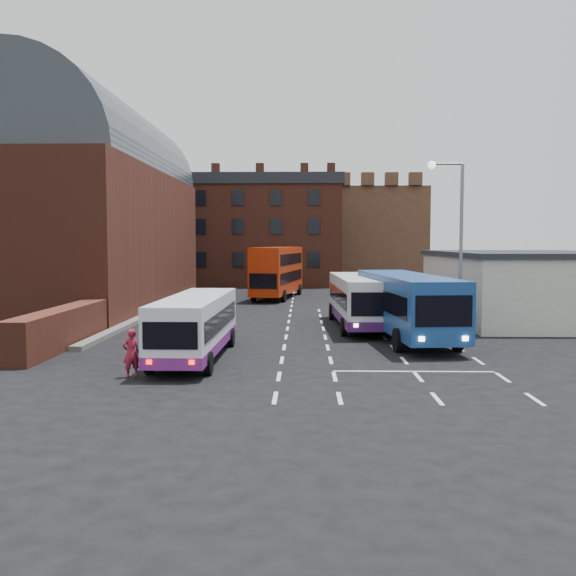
{
  "coord_description": "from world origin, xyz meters",
  "views": [
    {
      "loc": [
        0.86,
        -26.77,
        4.82
      ],
      "look_at": [
        0.0,
        10.0,
        2.2
      ],
      "focal_mm": 40.0,
      "sensor_mm": 36.0,
      "label": 1
    }
  ],
  "objects_px": {
    "bus_red_double": "(277,271)",
    "street_lamp": "(455,233)",
    "pedestrian_beige": "(167,349)",
    "bus_blue": "(406,301)",
    "pedestrian_red": "(131,353)",
    "bus_white_inbound": "(359,297)",
    "bus_white_outbound": "(196,322)"
  },
  "relations": [
    {
      "from": "bus_white_outbound",
      "to": "street_lamp",
      "type": "bearing_deg",
      "value": 24.81
    },
    {
      "from": "bus_white_outbound",
      "to": "pedestrian_beige",
      "type": "height_order",
      "value": "bus_white_outbound"
    },
    {
      "from": "bus_red_double",
      "to": "street_lamp",
      "type": "height_order",
      "value": "street_lamp"
    },
    {
      "from": "bus_white_outbound",
      "to": "bus_red_double",
      "type": "distance_m",
      "value": 28.97
    },
    {
      "from": "bus_red_double",
      "to": "street_lamp",
      "type": "relative_size",
      "value": 1.29
    },
    {
      "from": "bus_blue",
      "to": "pedestrian_red",
      "type": "distance_m",
      "value": 14.7
    },
    {
      "from": "bus_white_inbound",
      "to": "bus_blue",
      "type": "relative_size",
      "value": 0.9
    },
    {
      "from": "bus_blue",
      "to": "bus_red_double",
      "type": "bearing_deg",
      "value": -78.23
    },
    {
      "from": "bus_blue",
      "to": "pedestrian_beige",
      "type": "bearing_deg",
      "value": 31.19
    },
    {
      "from": "bus_blue",
      "to": "pedestrian_red",
      "type": "height_order",
      "value": "bus_blue"
    },
    {
      "from": "bus_blue",
      "to": "street_lamp",
      "type": "distance_m",
      "value": 4.1
    },
    {
      "from": "bus_blue",
      "to": "street_lamp",
      "type": "relative_size",
      "value": 1.37
    },
    {
      "from": "bus_white_outbound",
      "to": "bus_blue",
      "type": "bearing_deg",
      "value": 30.99
    },
    {
      "from": "bus_blue",
      "to": "pedestrian_red",
      "type": "bearing_deg",
      "value": 33.99
    },
    {
      "from": "bus_white_outbound",
      "to": "bus_white_inbound",
      "type": "relative_size",
      "value": 0.89
    },
    {
      "from": "bus_red_double",
      "to": "bus_white_outbound",
      "type": "bearing_deg",
      "value": 94.95
    },
    {
      "from": "bus_white_inbound",
      "to": "bus_red_double",
      "type": "xyz_separation_m",
      "value": [
        -5.37,
        19.04,
        0.63
      ]
    },
    {
      "from": "bus_blue",
      "to": "pedestrian_beige",
      "type": "height_order",
      "value": "bus_blue"
    },
    {
      "from": "pedestrian_beige",
      "to": "bus_blue",
      "type": "bearing_deg",
      "value": -170.16
    },
    {
      "from": "bus_red_double",
      "to": "pedestrian_red",
      "type": "bearing_deg",
      "value": 92.53
    },
    {
      "from": "bus_blue",
      "to": "pedestrian_beige",
      "type": "distance_m",
      "value": 12.97
    },
    {
      "from": "pedestrian_red",
      "to": "pedestrian_beige",
      "type": "distance_m",
      "value": 1.87
    },
    {
      "from": "bus_white_inbound",
      "to": "street_lamp",
      "type": "xyz_separation_m",
      "value": [
        4.27,
        -4.58,
        3.57
      ]
    },
    {
      "from": "bus_red_double",
      "to": "street_lamp",
      "type": "bearing_deg",
      "value": 121.6
    },
    {
      "from": "pedestrian_red",
      "to": "pedestrian_beige",
      "type": "bearing_deg",
      "value": -156.01
    },
    {
      "from": "pedestrian_red",
      "to": "bus_white_inbound",
      "type": "bearing_deg",
      "value": -159.77
    },
    {
      "from": "street_lamp",
      "to": "pedestrian_red",
      "type": "relative_size",
      "value": 5.0
    },
    {
      "from": "bus_white_inbound",
      "to": "pedestrian_beige",
      "type": "bearing_deg",
      "value": 52.84
    },
    {
      "from": "street_lamp",
      "to": "pedestrian_beige",
      "type": "xyz_separation_m",
      "value": [
        -12.63,
        -7.47,
        -4.52
      ]
    },
    {
      "from": "bus_white_inbound",
      "to": "bus_blue",
      "type": "distance_m",
      "value": 4.73
    },
    {
      "from": "bus_red_double",
      "to": "pedestrian_beige",
      "type": "xyz_separation_m",
      "value": [
        -2.99,
        -31.09,
        -1.58
      ]
    },
    {
      "from": "pedestrian_beige",
      "to": "bus_red_double",
      "type": "bearing_deg",
      "value": -122.55
    }
  ]
}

